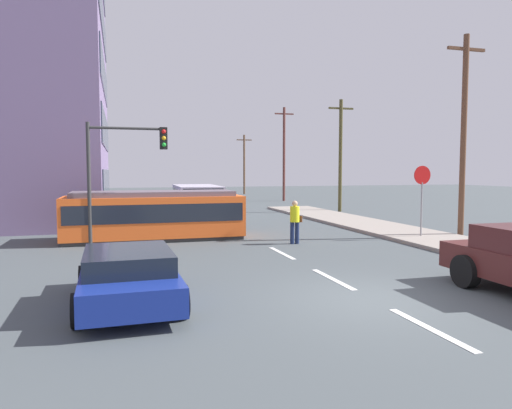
% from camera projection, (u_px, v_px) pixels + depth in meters
% --- Properties ---
extents(ground_plane, '(120.00, 120.00, 0.00)m').
position_uv_depth(ground_plane, '(250.00, 237.00, 19.89)').
color(ground_plane, '#454D50').
extents(sidewalk_curb_right, '(3.20, 36.00, 0.14)m').
position_uv_depth(sidewalk_curb_right, '(449.00, 243.00, 17.96)').
color(sidewalk_curb_right, gray).
rests_on(sidewalk_curb_right, ground).
extents(lane_stripe_0, '(0.16, 2.40, 0.01)m').
position_uv_depth(lane_stripe_0, '(430.00, 329.00, 8.40)').
color(lane_stripe_0, silver).
rests_on(lane_stripe_0, ground).
extents(lane_stripe_1, '(0.16, 2.40, 0.01)m').
position_uv_depth(lane_stripe_1, '(333.00, 279.00, 12.23)').
color(lane_stripe_1, silver).
rests_on(lane_stripe_1, ground).
extents(lane_stripe_2, '(0.16, 2.40, 0.01)m').
position_uv_depth(lane_stripe_2, '(282.00, 253.00, 16.06)').
color(lane_stripe_2, silver).
rests_on(lane_stripe_2, ground).
extents(lane_stripe_3, '(0.16, 2.40, 0.01)m').
position_uv_depth(lane_stripe_3, '(219.00, 221.00, 26.22)').
color(lane_stripe_3, silver).
rests_on(lane_stripe_3, ground).
extents(lane_stripe_4, '(0.16, 2.40, 0.01)m').
position_uv_depth(lane_stripe_4, '(201.00, 212.00, 31.97)').
color(lane_stripe_4, silver).
rests_on(lane_stripe_4, ground).
extents(streetcar_tram, '(7.15, 2.55, 1.98)m').
position_uv_depth(streetcar_tram, '(154.00, 214.00, 19.30)').
color(streetcar_tram, orange).
rests_on(streetcar_tram, ground).
extents(city_bus, '(2.69, 5.83, 1.91)m').
position_uv_depth(city_bus, '(197.00, 199.00, 28.76)').
color(city_bus, '#B1A8B9').
rests_on(city_bus, ground).
extents(pedestrian_crossing, '(0.51, 0.36, 1.67)m').
position_uv_depth(pedestrian_crossing, '(295.00, 219.00, 18.07)').
color(pedestrian_crossing, '#19254A').
rests_on(pedestrian_crossing, ground).
extents(parked_sedan_near, '(2.18, 4.30, 1.19)m').
position_uv_depth(parked_sedan_near, '(128.00, 276.00, 9.87)').
color(parked_sedan_near, navy).
rests_on(parked_sedan_near, ground).
extents(parked_sedan_mid, '(2.03, 4.03, 1.19)m').
position_uv_depth(parked_sedan_mid, '(125.00, 216.00, 22.82)').
color(parked_sedan_mid, navy).
rests_on(parked_sedan_mid, ground).
extents(stop_sign, '(0.76, 0.07, 2.88)m').
position_uv_depth(stop_sign, '(422.00, 186.00, 19.20)').
color(stop_sign, gray).
rests_on(stop_sign, sidewalk_curb_right).
extents(traffic_light_mast, '(2.95, 0.33, 4.61)m').
position_uv_depth(traffic_light_mast, '(123.00, 159.00, 17.61)').
color(traffic_light_mast, '#333333').
rests_on(traffic_light_mast, ground).
extents(utility_pole_near, '(1.80, 0.24, 8.45)m').
position_uv_depth(utility_pole_near, '(464.00, 133.00, 19.69)').
color(utility_pole_near, brown).
rests_on(utility_pole_near, ground).
extents(utility_pole_mid, '(1.80, 0.24, 7.62)m').
position_uv_depth(utility_pole_mid, '(340.00, 153.00, 32.00)').
color(utility_pole_mid, '#4A4424').
rests_on(utility_pole_mid, ground).
extents(utility_pole_far, '(1.80, 0.24, 8.60)m').
position_uv_depth(utility_pole_far, '(284.00, 152.00, 43.31)').
color(utility_pole_far, brown).
rests_on(utility_pole_far, ground).
extents(utility_pole_distant, '(1.80, 0.24, 7.02)m').
position_uv_depth(utility_pole_distant, '(244.00, 163.00, 55.64)').
color(utility_pole_distant, brown).
rests_on(utility_pole_distant, ground).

